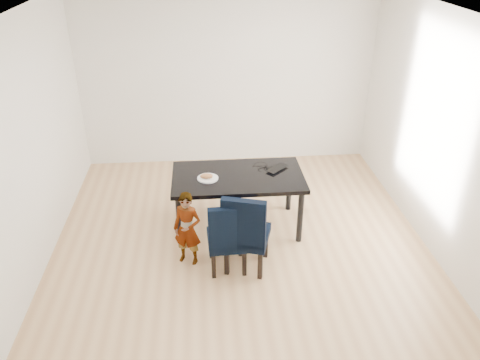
{
  "coord_description": "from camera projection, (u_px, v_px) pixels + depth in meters",
  "views": [
    {
      "loc": [
        -0.4,
        -4.5,
        3.43
      ],
      "look_at": [
        0.0,
        0.2,
        0.85
      ],
      "focal_mm": 35.0,
      "sensor_mm": 36.0,
      "label": 1
    }
  ],
  "objects": [
    {
      "name": "cable_tangle",
      "position": [
        264.0,
        169.0,
        5.83
      ],
      "size": [
        0.16,
        0.16,
        0.01
      ],
      "primitive_type": "torus",
      "rotation": [
        0.0,
        0.0,
        -0.08
      ],
      "color": "black",
      "rests_on": "dining_table"
    },
    {
      "name": "wall_left",
      "position": [
        23.0,
        156.0,
        4.8
      ],
      "size": [
        0.01,
        5.0,
        2.7
      ],
      "primitive_type": "cube",
      "color": "white",
      "rests_on": "ground"
    },
    {
      "name": "laptop",
      "position": [
        274.0,
        168.0,
        5.85
      ],
      "size": [
        0.36,
        0.36,
        0.02
      ],
      "primitive_type": "imported",
      "rotation": [
        0.0,
        0.0,
        3.9
      ],
      "color": "black",
      "rests_on": "dining_table"
    },
    {
      "name": "sandwich",
      "position": [
        206.0,
        176.0,
        5.58
      ],
      "size": [
        0.15,
        0.07,
        0.06
      ],
      "primitive_type": "ellipsoid",
      "rotation": [
        0.0,
        0.0,
        0.0
      ],
      "color": "#9C6237",
      "rests_on": "plate"
    },
    {
      "name": "wall_right",
      "position": [
        446.0,
        140.0,
        5.13
      ],
      "size": [
        0.01,
        5.0,
        2.7
      ],
      "primitive_type": "cube",
      "color": "silver",
      "rests_on": "ground"
    },
    {
      "name": "ceiling",
      "position": [
        242.0,
        14.0,
        4.32
      ],
      "size": [
        4.5,
        5.0,
        0.01
      ],
      "primitive_type": "cube",
      "color": "white",
      "rests_on": "wall_back"
    },
    {
      "name": "wall_back",
      "position": [
        227.0,
        79.0,
        7.16
      ],
      "size": [
        4.5,
        0.01,
        2.7
      ],
      "primitive_type": "cube",
      "color": "white",
      "rests_on": "ground"
    },
    {
      "name": "plate",
      "position": [
        208.0,
        178.0,
        5.61
      ],
      "size": [
        0.31,
        0.31,
        0.01
      ],
      "primitive_type": "cylinder",
      "rotation": [
        0.0,
        0.0,
        0.24
      ],
      "color": "silver",
      "rests_on": "dining_table"
    },
    {
      "name": "wall_front",
      "position": [
        279.0,
        324.0,
        2.78
      ],
      "size": [
        4.5,
        0.01,
        2.7
      ],
      "primitive_type": "cube",
      "color": "silver",
      "rests_on": "ground"
    },
    {
      "name": "chair_left",
      "position": [
        227.0,
        234.0,
        5.14
      ],
      "size": [
        0.45,
        0.46,
        0.89
      ],
      "primitive_type": "cube",
      "rotation": [
        0.0,
        0.0,
        0.04
      ],
      "color": "black",
      "rests_on": "floor"
    },
    {
      "name": "child",
      "position": [
        187.0,
        229.0,
        5.22
      ],
      "size": [
        0.38,
        0.32,
        0.89
      ],
      "primitive_type": "imported",
      "rotation": [
        0.0,
        0.0,
        -0.38
      ],
      "color": "red",
      "rests_on": "floor"
    },
    {
      "name": "floor",
      "position": [
        241.0,
        250.0,
        5.62
      ],
      "size": [
        4.5,
        5.0,
        0.01
      ],
      "primitive_type": "cube",
      "color": "tan",
      "rests_on": "ground"
    },
    {
      "name": "chair_right",
      "position": [
        247.0,
        229.0,
        5.14
      ],
      "size": [
        0.59,
        0.61,
        0.98
      ],
      "primitive_type": "cube",
      "rotation": [
        0.0,
        0.0,
        -0.29
      ],
      "color": "black",
      "rests_on": "floor"
    },
    {
      "name": "dining_table",
      "position": [
        238.0,
        202.0,
        5.87
      ],
      "size": [
        1.6,
        0.9,
        0.75
      ],
      "primitive_type": "cube",
      "color": "black",
      "rests_on": "floor"
    }
  ]
}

